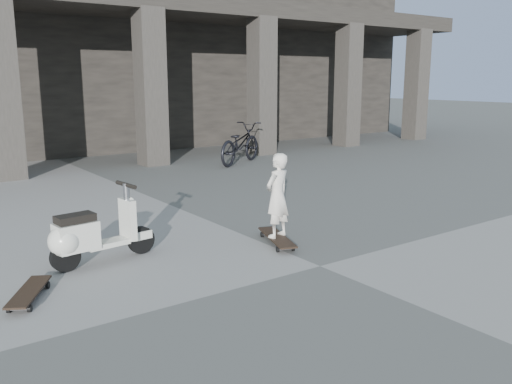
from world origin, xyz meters
TOP-DOWN VIEW (x-y plane):
  - ground at (0.00, 0.00)m, footprint 90.00×90.00m
  - colonnade at (-0.00, 13.77)m, footprint 28.00×8.82m
  - longboard at (0.14, 1.04)m, footprint 0.58×1.06m
  - skateboard_spare at (-3.15, 1.00)m, footprint 0.64×0.87m
  - child at (0.14, 1.04)m, footprint 0.48×0.38m
  - scooter at (-2.31, 1.67)m, footprint 1.39×0.51m
  - bicycle at (3.75, 7.30)m, footprint 2.16×1.63m

SIDE VIEW (x-z plane):
  - ground at x=0.00m, z-range 0.00..0.00m
  - skateboard_spare at x=-3.15m, z-range 0.03..0.13m
  - longboard at x=0.14m, z-range 0.03..0.13m
  - scooter at x=-2.31m, z-range -0.10..0.87m
  - bicycle at x=3.75m, z-range 0.00..1.09m
  - child at x=0.14m, z-range 0.10..1.27m
  - colonnade at x=0.00m, z-range 0.03..6.03m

